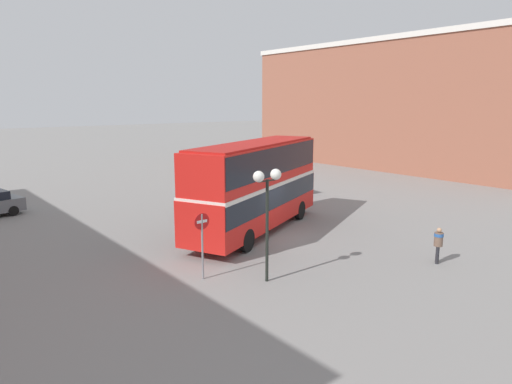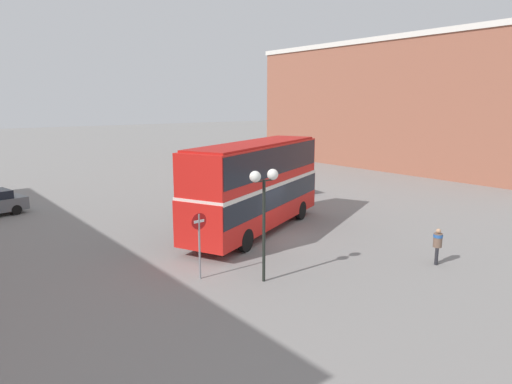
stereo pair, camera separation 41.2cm
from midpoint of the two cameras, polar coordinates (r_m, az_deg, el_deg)
name	(u,v)px [view 2 (the right image)]	position (r m, az deg, el deg)	size (l,w,h in m)	color
ground_plane	(276,237)	(23.66, 3.03, -5.69)	(240.00, 240.00, 0.00)	gray
building_row_right	(406,105)	(51.86, 18.44, 10.30)	(10.21, 34.69, 13.17)	#935642
double_decker_bus	(256,181)	(24.15, 0.49, 1.39)	(11.04, 6.84, 4.80)	red
pedestrian_foreground	(438,242)	(21.16, 22.27, -5.85)	(0.53, 0.53, 1.58)	#232328
parked_car_kerb_far	(283,185)	(34.17, 3.78, 0.89)	(4.66, 2.62, 1.54)	navy
street_lamp_twin_globe	(264,191)	(17.08, 1.70, 0.16)	(1.27, 0.43, 4.39)	black
no_entry_sign	(199,235)	(17.88, -6.46, -5.32)	(0.66, 0.08, 2.67)	gray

